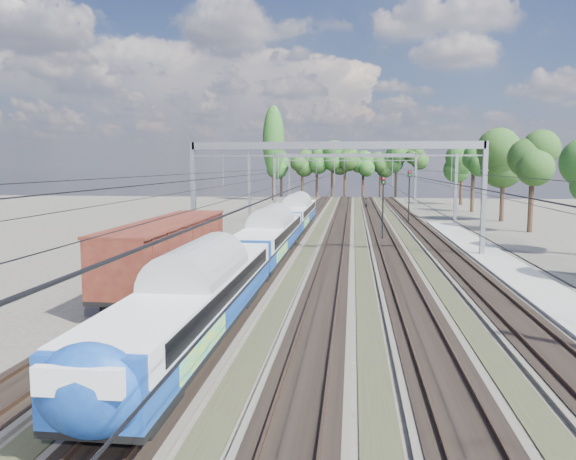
# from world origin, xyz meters

# --- Properties ---
(ground) EXTENTS (220.00, 220.00, 0.00)m
(ground) POSITION_xyz_m (0.00, 0.00, 0.00)
(ground) COLOR #47423A
(ground) RESTS_ON ground
(track_bed) EXTENTS (21.00, 130.00, 0.34)m
(track_bed) POSITION_xyz_m (-0.00, 45.00, 0.10)
(track_bed) COLOR #47423A
(track_bed) RESTS_ON ground
(platform) EXTENTS (3.00, 70.00, 0.30)m
(platform) POSITION_xyz_m (12.00, 20.00, 0.15)
(platform) COLOR gray
(platform) RESTS_ON ground
(catenary) EXTENTS (25.65, 130.00, 9.00)m
(catenary) POSITION_xyz_m (0.33, 52.69, 6.40)
(catenary) COLOR gray
(catenary) RESTS_ON ground
(tree_belt) EXTENTS (40.54, 99.45, 11.68)m
(tree_belt) POSITION_xyz_m (8.20, 90.21, 7.94)
(tree_belt) COLOR black
(tree_belt) RESTS_ON ground
(poplar) EXTENTS (4.40, 4.40, 19.04)m
(poplar) POSITION_xyz_m (-14.50, 98.00, 11.89)
(poplar) COLOR black
(poplar) RESTS_ON ground
(emu_train) EXTENTS (2.78, 58.84, 4.06)m
(emu_train) POSITION_xyz_m (-4.50, 25.65, 2.39)
(emu_train) COLOR black
(emu_train) RESTS_ON ground
(freight_boxcar) EXTENTS (3.10, 14.97, 3.86)m
(freight_boxcar) POSITION_xyz_m (-9.00, 16.03, 2.35)
(freight_boxcar) COLOR black
(freight_boxcar) RESTS_ON ground
(worker) EXTENTS (0.64, 0.78, 1.83)m
(worker) POSITION_xyz_m (3.75, 78.62, 0.92)
(worker) COLOR black
(worker) RESTS_ON ground
(signal_near) EXTENTS (0.43, 0.39, 6.06)m
(signal_near) POSITION_xyz_m (4.30, 39.02, 3.84)
(signal_near) COLOR black
(signal_near) RESTS_ON ground
(signal_far) EXTENTS (0.45, 0.41, 6.53)m
(signal_far) POSITION_xyz_m (8.13, 53.47, 4.13)
(signal_far) COLOR black
(signal_far) RESTS_ON ground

